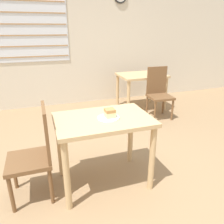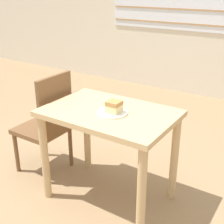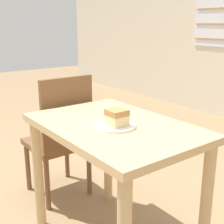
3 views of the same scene
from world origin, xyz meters
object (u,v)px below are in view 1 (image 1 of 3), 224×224
object	(u,v)px
dining_table_far	(141,80)
cake_slice	(110,113)
chair_near_window	(36,152)
plate	(108,118)
chair_far_corner	(159,92)
dining_table_near	(103,130)

from	to	relation	value
dining_table_far	cake_slice	size ratio (longest dim) A/B	9.55
chair_near_window	plate	world-z (taller)	chair_near_window
chair_far_corner	cake_slice	distance (m)	2.12
dining_table_near	dining_table_far	xyz separation A→B (m)	(1.41, 2.02, -0.03)
dining_table_near	plate	distance (m)	0.15
plate	cake_slice	world-z (taller)	cake_slice
dining_table_far	cake_slice	world-z (taller)	cake_slice
dining_table_far	chair_far_corner	size ratio (longest dim) A/B	0.98
plate	cake_slice	size ratio (longest dim) A/B	2.30
cake_slice	plate	bearing A→B (deg)	-173.64
chair_near_window	chair_far_corner	world-z (taller)	same
chair_far_corner	plate	distance (m)	2.12
chair_far_corner	plate	world-z (taller)	chair_far_corner
cake_slice	chair_near_window	bearing A→B (deg)	176.10
chair_near_window	cake_slice	world-z (taller)	chair_near_window
chair_far_corner	cake_slice	size ratio (longest dim) A/B	9.77
plate	cake_slice	xyz separation A→B (m)	(0.01, 0.00, 0.05)
dining_table_near	chair_far_corner	size ratio (longest dim) A/B	1.02
dining_table_far	chair_near_window	size ratio (longest dim) A/B	0.98
chair_far_corner	cake_slice	bearing A→B (deg)	-130.35
dining_table_far	cake_slice	xyz separation A→B (m)	(-1.35, -2.04, 0.21)
cake_slice	chair_far_corner	bearing A→B (deg)	46.26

